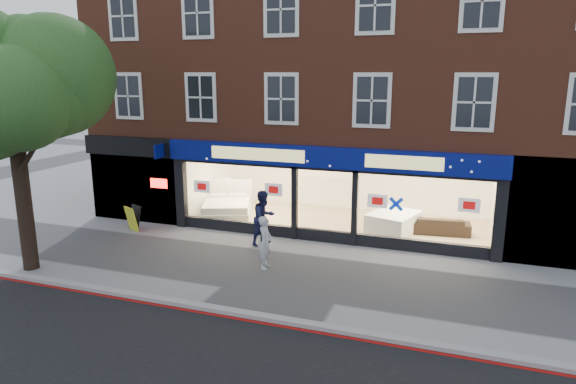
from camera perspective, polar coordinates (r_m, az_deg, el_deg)
The scene contains 13 objects.
ground at distance 14.97m, azimuth 0.77°, elevation -9.05°, with size 120.00×120.00×0.00m, color gray.
kerb_line at distance 12.34m, azimuth -4.01°, elevation -14.15°, with size 60.00×0.10×0.01m, color #8C0A07.
kerb_stone at distance 12.48m, azimuth -3.64°, elevation -13.54°, with size 60.00×0.25×0.12m, color gray.
showroom_floor at distance 19.72m, azimuth 5.69°, elevation -3.42°, with size 11.00×4.50×0.10m, color tan.
building at distance 20.57m, azimuth 7.26°, elevation 15.90°, with size 19.00×8.26×10.30m.
street_tree at distance 16.24m, azimuth -28.56°, elevation 9.06°, with size 4.00×3.20×6.60m.
display_bed at distance 20.35m, azimuth -6.79°, elevation -1.73°, with size 2.54×2.76×1.27m.
bedside_table at distance 22.21m, azimuth -6.53°, elevation -0.67°, with size 0.45×0.45×0.55m, color brown.
mattress_stack at distance 18.63m, azimuth 11.65°, elevation -3.33°, with size 1.90×2.15×0.71m.
sofa at distance 18.89m, azimuth 16.51°, elevation -3.54°, with size 2.07×0.81×0.60m, color black.
a_board at distance 19.56m, azimuth -16.82°, elevation -2.80°, with size 0.60×0.39×0.93m, color gold.
pedestrian_grey at distance 15.14m, azimuth -2.56°, elevation -5.61°, with size 0.58×0.38×1.58m, color #B5B7BD.
pedestrian_blue at distance 17.14m, azimuth -2.69°, elevation -2.87°, with size 0.90×0.70×1.85m, color #171A41.
Camera 1 is at (4.44, -13.12, 5.67)m, focal length 32.00 mm.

